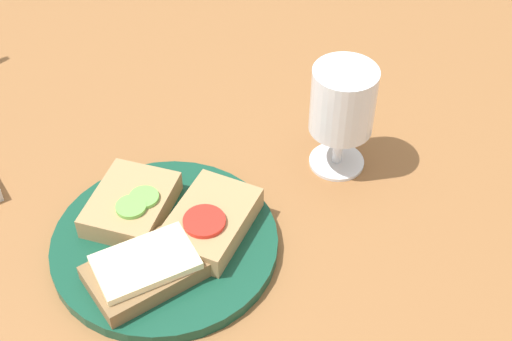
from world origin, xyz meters
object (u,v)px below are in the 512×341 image
object	(u,v)px
wine_glass	(342,106)
sandwich_with_cucumber	(133,206)
sandwich_with_tomato	(210,221)
sandwich_with_cheese	(146,269)
plate	(165,244)

from	to	relation	value
wine_glass	sandwich_with_cucumber	bearing A→B (deg)	169.67
sandwich_with_tomato	sandwich_with_cucumber	bearing A→B (deg)	132.25
wine_glass	sandwich_with_cheese	bearing A→B (deg)	-171.99
sandwich_with_cheese	plate	bearing A→B (deg)	42.53
wine_glass	plate	bearing A→B (deg)	-179.00
sandwich_with_tomato	sandwich_with_cheese	distance (cm)	8.49
sandwich_with_cucumber	sandwich_with_cheese	world-z (taller)	sandwich_with_cucumber
plate	wine_glass	size ratio (longest dim) A/B	1.77
wine_glass	sandwich_with_tomato	bearing A→B (deg)	-173.99
plate	sandwich_with_tomato	size ratio (longest dim) A/B	1.80
plate	sandwich_with_tomato	xyz separation A→B (cm)	(4.66, -1.52, 2.04)
sandwich_with_tomato	wine_glass	distance (cm)	19.26
plate	wine_glass	distance (cm)	24.22
sandwich_with_cheese	sandwich_with_tomato	bearing A→B (deg)	12.34
plate	sandwich_with_cucumber	bearing A→B (deg)	102.54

